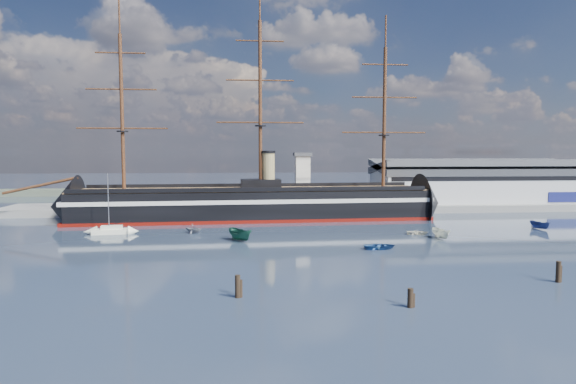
{
  "coord_description": "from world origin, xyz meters",
  "views": [
    {
      "loc": [
        -13.22,
        -62.5,
        17.11
      ],
      "look_at": [
        -4.52,
        35.0,
        9.0
      ],
      "focal_mm": 30.0,
      "sensor_mm": 36.0,
      "label": 1
    }
  ],
  "objects": [
    {
      "name": "ground",
      "position": [
        0.0,
        40.0,
        0.0
      ],
      "size": [
        600.0,
        600.0,
        0.0
      ],
      "primitive_type": "plane",
      "color": "#1B283C",
      "rests_on": "ground"
    },
    {
      "name": "quay",
      "position": [
        10.0,
        76.0,
        0.0
      ],
      "size": [
        180.0,
        18.0,
        2.0
      ],
      "primitive_type": "cube",
      "color": "slate",
      "rests_on": "ground"
    },
    {
      "name": "warehouse",
      "position": [
        58.0,
        80.0,
        7.98
      ],
      "size": [
        63.0,
        21.0,
        11.6
      ],
      "color": "#B7BABC",
      "rests_on": "ground"
    },
    {
      "name": "quay_tower",
      "position": [
        3.0,
        73.0,
        9.75
      ],
      "size": [
        5.0,
        5.0,
        15.0
      ],
      "color": "silver",
      "rests_on": "ground"
    },
    {
      "name": "warship",
      "position": [
        -13.04,
        60.0,
        4.04
      ],
      "size": [
        113.21,
        20.04,
        53.94
      ],
      "rotation": [
        0.0,
        0.0,
        0.04
      ],
      "color": "black",
      "rests_on": "ground"
    },
    {
      "name": "sailboat",
      "position": [
        -41.18,
        40.11,
        0.81
      ],
      "size": [
        8.14,
        3.16,
        12.71
      ],
      "rotation": [
        0.0,
        0.0,
        0.11
      ],
      "color": "white",
      "rests_on": "ground"
    },
    {
      "name": "motorboat_a",
      "position": [
        -14.22,
        29.68,
        0.0
      ],
      "size": [
        7.9,
        6.75,
        3.08
      ],
      "primitive_type": "imported",
      "rotation": [
        0.0,
        0.0,
        0.62
      ],
      "color": "#1B4F3D",
      "rests_on": "ground"
    },
    {
      "name": "motorboat_b",
      "position": [
        10.42,
        19.64,
        0.0
      ],
      "size": [
        1.43,
        3.49,
        1.62
      ],
      "primitive_type": "imported",
      "rotation": [
        0.0,
        0.0,
        1.58
      ],
      "color": "#254E8A",
      "rests_on": "ground"
    },
    {
      "name": "motorboat_c",
      "position": [
        25.41,
        28.53,
        0.0
      ],
      "size": [
        6.71,
        3.32,
        2.57
      ],
      "primitive_type": "imported",
      "rotation": [
        0.0,
        0.0,
        0.15
      ],
      "color": "silver",
      "rests_on": "ground"
    },
    {
      "name": "motorboat_d",
      "position": [
        -24.24,
        39.7,
        0.0
      ],
      "size": [
        4.96,
        6.61,
        2.23
      ],
      "primitive_type": "imported",
      "rotation": [
        0.0,
        0.0,
        1.13
      ],
      "color": "gray",
      "rests_on": "ground"
    },
    {
      "name": "motorboat_e",
      "position": [
        22.53,
        33.8,
        0.0
      ],
      "size": [
        1.52,
        2.86,
        1.27
      ],
      "primitive_type": "imported",
      "rotation": [
        0.0,
        0.0,
        1.4
      ],
      "color": "beige",
      "rests_on": "ground"
    },
    {
      "name": "motorboat_f",
      "position": [
        52.09,
        38.03,
        0.0
      ],
      "size": [
        6.19,
        3.85,
        2.33
      ],
      "primitive_type": "imported",
      "rotation": [
        0.0,
        0.0,
        0.32
      ],
      "color": "navy",
      "rests_on": "ground"
    },
    {
      "name": "piling_near_left",
      "position": [
        -14.2,
        -6.71,
        0.0
      ],
      "size": [
        0.64,
        0.64,
        3.4
      ],
      "primitive_type": "cylinder",
      "color": "black",
      "rests_on": "ground"
    },
    {
      "name": "piling_near_mid",
      "position": [
        4.85,
        -12.04,
        0.0
      ],
      "size": [
        0.64,
        0.64,
        2.84
      ],
      "primitive_type": "cylinder",
      "color": "black",
      "rests_on": "ground"
    },
    {
      "name": "piling_near_right",
      "position": [
        27.81,
        -3.72,
        0.0
      ],
      "size": [
        0.64,
        0.64,
        3.51
      ],
      "primitive_type": "cylinder",
      "color": "black",
      "rests_on": "ground"
    }
  ]
}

